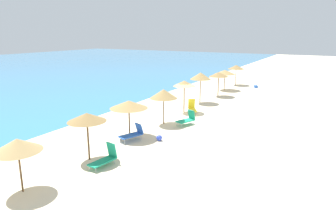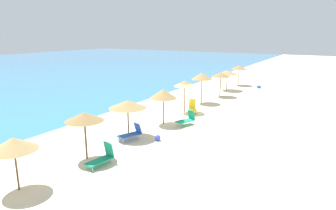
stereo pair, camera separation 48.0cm
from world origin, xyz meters
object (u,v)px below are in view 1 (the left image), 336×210
beach_umbrella_9 (236,67)px  lounge_chair_0 (192,108)px  beach_umbrella_6 (201,76)px  beach_umbrella_3 (129,104)px  beach_umbrella_1 (17,145)px  lounge_chair_3 (133,133)px  lounge_chair_1 (187,119)px  beach_umbrella_4 (164,94)px  beach_ball (159,138)px  beach_umbrella_8 (225,72)px  beach_umbrella_2 (87,117)px  beach_umbrella_7 (219,74)px  beach_umbrella_5 (184,84)px  lounge_chair_4 (105,158)px  cooler_box (256,87)px

beach_umbrella_9 → lounge_chair_0: beach_umbrella_9 is taller
beach_umbrella_6 → beach_umbrella_3: bearing=179.4°
beach_umbrella_6 → beach_umbrella_1: bearing=-179.9°
beach_umbrella_1 → lounge_chair_3: size_ratio=1.44×
lounge_chair_1 → lounge_chair_3: (-4.74, 1.57, 0.02)m
beach_umbrella_4 → beach_umbrella_9: size_ratio=1.02×
lounge_chair_1 → beach_ball: size_ratio=4.15×
beach_umbrella_8 → beach_umbrella_9: bearing=-1.4°
beach_umbrella_2 → lounge_chair_1: size_ratio=1.67×
beach_umbrella_8 → lounge_chair_3: size_ratio=1.48×
beach_umbrella_7 → beach_umbrella_5: bearing=178.2°
lounge_chair_0 → beach_umbrella_6: bearing=-109.0°
lounge_chair_0 → beach_umbrella_3: bearing=50.1°
lounge_chair_0 → lounge_chair_4: size_ratio=0.95×
beach_umbrella_1 → beach_umbrella_8: 27.23m
beach_umbrella_7 → beach_umbrella_9: size_ratio=1.00×
beach_umbrella_5 → lounge_chair_1: size_ratio=1.76×
beach_umbrella_1 → beach_umbrella_6: bearing=0.1°
lounge_chair_0 → beach_ball: size_ratio=4.04×
beach_umbrella_2 → beach_umbrella_3: bearing=3.9°
beach_umbrella_3 → beach_umbrella_5: (7.50, -0.32, 0.31)m
cooler_box → lounge_chair_0: bearing=172.6°
beach_umbrella_6 → cooler_box: 11.74m
beach_umbrella_5 → beach_umbrella_8: beach_umbrella_5 is taller
beach_umbrella_1 → beach_umbrella_5: 15.55m
beach_umbrella_7 → lounge_chair_1: bearing=-171.8°
beach_umbrella_8 → beach_umbrella_1: bearing=-179.6°
beach_umbrella_4 → beach_umbrella_8: size_ratio=1.07×
beach_umbrella_9 → beach_ball: size_ratio=6.93×
beach_umbrella_2 → beach_umbrella_3: (4.07, 0.28, -0.18)m
beach_umbrella_3 → beach_ball: (0.30, -2.11, -2.02)m
beach_umbrella_4 → beach_umbrella_9: beach_umbrella_4 is taller
beach_umbrella_1 → beach_umbrella_6: 19.53m
beach_umbrella_2 → beach_umbrella_9: beach_umbrella_9 is taller
beach_umbrella_3 → lounge_chair_1: 5.11m
beach_umbrella_3 → lounge_chair_1: beach_umbrella_3 is taller
beach_umbrella_7 → beach_umbrella_8: bearing=8.8°
cooler_box → lounge_chair_3: bearing=174.1°
lounge_chair_4 → beach_umbrella_2: bearing=0.5°
beach_umbrella_4 → beach_umbrella_6: beach_umbrella_6 is taller
beach_umbrella_5 → beach_umbrella_7: size_ratio=1.05×
beach_umbrella_6 → lounge_chair_0: beach_umbrella_6 is taller
beach_umbrella_9 → lounge_chair_1: bearing=-173.8°
beach_umbrella_1 → beach_umbrella_8: (27.23, 0.18, 0.03)m
beach_umbrella_2 → beach_umbrella_9: bearing=0.4°
beach_umbrella_8 → lounge_chair_1: (-14.91, -2.20, -1.73)m
beach_ball → beach_umbrella_8: bearing=6.4°
lounge_chair_3 → cooler_box: (23.06, -2.37, -0.31)m
beach_umbrella_8 → beach_ball: size_ratio=6.58×
beach_umbrella_7 → lounge_chair_0: 7.99m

